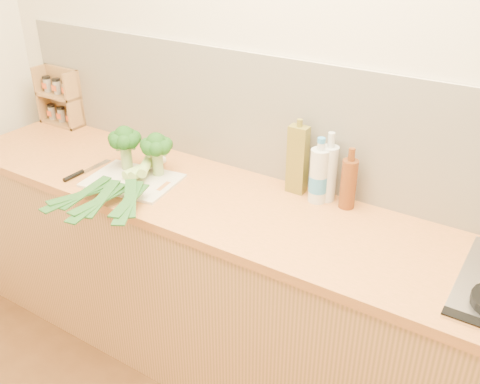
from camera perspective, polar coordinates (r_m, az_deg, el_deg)
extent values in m
plane|color=beige|center=(2.20, 7.28, 10.19)|extent=(3.50, 0.00, 3.50)
cube|color=silver|center=(2.23, 6.96, 6.95)|extent=(3.20, 0.02, 0.54)
cube|color=tan|center=(2.39, 2.75, -12.01)|extent=(3.20, 0.60, 0.86)
cube|color=#DC7B40|center=(2.13, 3.03, -2.72)|extent=(3.20, 0.62, 0.04)
cube|color=beige|center=(2.40, -11.37, 1.21)|extent=(0.42, 0.34, 0.01)
cylinder|color=#89A761|center=(2.48, -12.00, 3.58)|extent=(0.05, 0.05, 0.10)
sphere|color=#0F380F|center=(2.44, -12.26, 5.89)|extent=(0.09, 0.09, 0.09)
sphere|color=#0F380F|center=(2.42, -11.50, 5.37)|extent=(0.07, 0.07, 0.07)
sphere|color=#0F380F|center=(2.45, -11.26, 5.70)|extent=(0.07, 0.07, 0.07)
sphere|color=#0F380F|center=(2.48, -11.73, 5.92)|extent=(0.07, 0.07, 0.07)
sphere|color=#0F380F|center=(2.48, -12.56, 5.87)|extent=(0.07, 0.07, 0.07)
sphere|color=#0F380F|center=(2.46, -13.14, 5.58)|extent=(0.07, 0.07, 0.07)
sphere|color=#0F380F|center=(2.42, -13.04, 5.28)|extent=(0.07, 0.07, 0.07)
sphere|color=#0F380F|center=(2.41, -12.30, 5.18)|extent=(0.07, 0.07, 0.07)
cylinder|color=#89A761|center=(2.40, -8.76, 2.96)|extent=(0.05, 0.05, 0.10)
sphere|color=#0F380F|center=(2.36, -8.95, 5.25)|extent=(0.09, 0.09, 0.09)
sphere|color=#0F380F|center=(2.34, -8.17, 4.72)|extent=(0.07, 0.07, 0.07)
sphere|color=#0F380F|center=(2.37, -7.96, 5.06)|extent=(0.07, 0.07, 0.07)
sphere|color=#0F380F|center=(2.39, -8.47, 5.29)|extent=(0.07, 0.07, 0.07)
sphere|color=#0F380F|center=(2.40, -9.31, 5.24)|extent=(0.07, 0.07, 0.07)
sphere|color=#0F380F|center=(2.37, -9.86, 4.96)|extent=(0.07, 0.07, 0.07)
sphere|color=#0F380F|center=(2.34, -9.71, 4.64)|extent=(0.07, 0.07, 0.07)
sphere|color=#0F380F|center=(2.32, -8.95, 4.53)|extent=(0.07, 0.07, 0.07)
cylinder|color=white|center=(2.48, -9.05, 3.12)|extent=(0.05, 0.11, 0.04)
cylinder|color=#9EC663|center=(2.42, -11.02, 2.23)|extent=(0.06, 0.13, 0.04)
cube|color=#174117|center=(2.27, -16.38, -0.22)|extent=(0.13, 0.30, 0.02)
cube|color=#174117|center=(2.26, -16.79, -0.36)|extent=(0.09, 0.34, 0.01)
cube|color=#174117|center=(2.27, -16.19, -0.03)|extent=(0.07, 0.28, 0.02)
cylinder|color=white|center=(2.48, -8.96, 3.56)|extent=(0.06, 0.12, 0.04)
cylinder|color=#9EC663|center=(2.38, -10.52, 2.35)|extent=(0.07, 0.15, 0.04)
cube|color=#174117|center=(2.17, -14.67, -0.86)|extent=(0.05, 0.30, 0.02)
cube|color=#174117|center=(2.15, -14.98, -1.05)|extent=(0.11, 0.34, 0.01)
cube|color=#174117|center=(2.17, -14.53, -0.65)|extent=(0.14, 0.28, 0.02)
cylinder|color=white|center=(2.49, -9.45, 4.08)|extent=(0.10, 0.13, 0.04)
cylinder|color=#9EC663|center=(2.37, -10.06, 2.75)|extent=(0.11, 0.16, 0.04)
cube|color=#174117|center=(2.11, -11.68, -0.84)|extent=(0.14, 0.30, 0.02)
cube|color=#174117|center=(2.09, -11.81, -1.06)|extent=(0.21, 0.32, 0.01)
cube|color=#174117|center=(2.11, -11.63, -0.61)|extent=(0.22, 0.24, 0.02)
cube|color=silver|center=(2.58, -15.08, 2.66)|extent=(0.03, 0.16, 0.00)
cylinder|color=black|center=(2.50, -17.33, 1.68)|extent=(0.02, 0.11, 0.02)
cube|color=#A37846|center=(3.13, -18.20, 9.80)|extent=(0.26, 0.02, 0.31)
cube|color=#A37846|center=(3.15, -18.37, 7.03)|extent=(0.26, 0.10, 0.02)
cube|color=#A37846|center=(3.10, -18.81, 9.75)|extent=(0.26, 0.10, 0.02)
cube|color=#A37846|center=(3.20, -20.21, 9.85)|extent=(0.01, 0.10, 0.31)
cube|color=#A37846|center=(3.01, -17.26, 9.25)|extent=(0.01, 0.10, 0.31)
cylinder|color=gray|center=(3.19, -19.40, 8.00)|extent=(0.04, 0.04, 0.07)
cylinder|color=gray|center=(3.14, -18.49, 7.78)|extent=(0.04, 0.04, 0.07)
cylinder|color=gray|center=(3.08, -17.54, 7.55)|extent=(0.04, 0.04, 0.07)
cylinder|color=gray|center=(3.15, -19.86, 10.69)|extent=(0.04, 0.04, 0.07)
cylinder|color=gray|center=(3.09, -18.94, 10.52)|extent=(0.04, 0.04, 0.07)
cylinder|color=gray|center=(3.03, -17.98, 10.35)|extent=(0.04, 0.04, 0.07)
cube|color=olive|center=(2.22, 6.16, 3.43)|extent=(0.08, 0.05, 0.29)
cylinder|color=olive|center=(2.16, 6.38, 7.34)|extent=(0.02, 0.02, 0.03)
cylinder|color=silver|center=(2.19, 9.40, 1.94)|extent=(0.07, 0.07, 0.24)
cylinder|color=silver|center=(2.13, 9.71, 5.51)|extent=(0.03, 0.03, 0.06)
cylinder|color=#623112|center=(2.15, 11.49, 0.83)|extent=(0.06, 0.06, 0.21)
cylinder|color=#623112|center=(2.10, 11.82, 3.93)|extent=(0.03, 0.03, 0.05)
cylinder|color=silver|center=(2.17, 8.39, 1.72)|extent=(0.08, 0.08, 0.23)
cylinder|color=silver|center=(2.12, 8.64, 4.85)|extent=(0.03, 0.03, 0.03)
cylinder|color=#388ED3|center=(2.19, 8.33, 0.92)|extent=(0.08, 0.08, 0.07)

